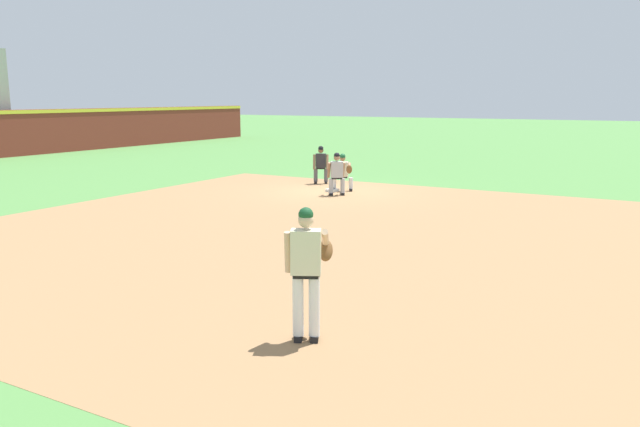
{
  "coord_description": "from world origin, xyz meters",
  "views": [
    {
      "loc": [
        -19.3,
        -10.34,
        3.28
      ],
      "look_at": [
        -8.66,
        -4.36,
        1.01
      ],
      "focal_mm": 35.0,
      "sensor_mm": 36.0,
      "label": 1
    }
  ],
  "objects_px": {
    "first_base_bag": "(332,190)",
    "baseball": "(325,236)",
    "first_baseman": "(343,171)",
    "umpire": "(321,163)",
    "pitcher": "(307,266)",
    "baserunner": "(337,172)"
  },
  "relations": [
    {
      "from": "first_base_bag",
      "to": "baseball",
      "type": "xyz_separation_m",
      "value": [
        -6.57,
        -3.34,
        -0.01
      ]
    },
    {
      "from": "first_baseman",
      "to": "umpire",
      "type": "height_order",
      "value": "umpire"
    },
    {
      "from": "first_base_bag",
      "to": "pitcher",
      "type": "bearing_deg",
      "value": -153.21
    },
    {
      "from": "baseball",
      "to": "umpire",
      "type": "bearing_deg",
      "value": 29.9
    },
    {
      "from": "first_base_bag",
      "to": "first_baseman",
      "type": "height_order",
      "value": "first_baseman"
    },
    {
      "from": "umpire",
      "to": "baserunner",
      "type": "bearing_deg",
      "value": -140.35
    },
    {
      "from": "first_baseman",
      "to": "baserunner",
      "type": "bearing_deg",
      "value": -165.07
    },
    {
      "from": "baseball",
      "to": "umpire",
      "type": "height_order",
      "value": "umpire"
    },
    {
      "from": "first_base_bag",
      "to": "baserunner",
      "type": "relative_size",
      "value": 0.26
    },
    {
      "from": "first_baseman",
      "to": "umpire",
      "type": "relative_size",
      "value": 0.92
    },
    {
      "from": "first_base_bag",
      "to": "baserunner",
      "type": "height_order",
      "value": "baserunner"
    },
    {
      "from": "pitcher",
      "to": "baserunner",
      "type": "height_order",
      "value": "pitcher"
    },
    {
      "from": "baseball",
      "to": "umpire",
      "type": "relative_size",
      "value": 0.05
    },
    {
      "from": "pitcher",
      "to": "baserunner",
      "type": "bearing_deg",
      "value": 26.03
    },
    {
      "from": "first_baseman",
      "to": "baserunner",
      "type": "distance_m",
      "value": 0.99
    },
    {
      "from": "baserunner",
      "to": "umpire",
      "type": "relative_size",
      "value": 1.0
    },
    {
      "from": "umpire",
      "to": "baseball",
      "type": "bearing_deg",
      "value": -150.1
    },
    {
      "from": "pitcher",
      "to": "first_baseman",
      "type": "distance_m",
      "value": 13.86
    },
    {
      "from": "first_baseman",
      "to": "baserunner",
      "type": "height_order",
      "value": "baserunner"
    },
    {
      "from": "first_base_bag",
      "to": "first_baseman",
      "type": "xyz_separation_m",
      "value": [
        0.21,
        -0.31,
        0.69
      ]
    },
    {
      "from": "baseball",
      "to": "pitcher",
      "type": "height_order",
      "value": "pitcher"
    },
    {
      "from": "baseball",
      "to": "first_baseman",
      "type": "xyz_separation_m",
      "value": [
        6.79,
        3.02,
        0.69
      ]
    }
  ]
}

